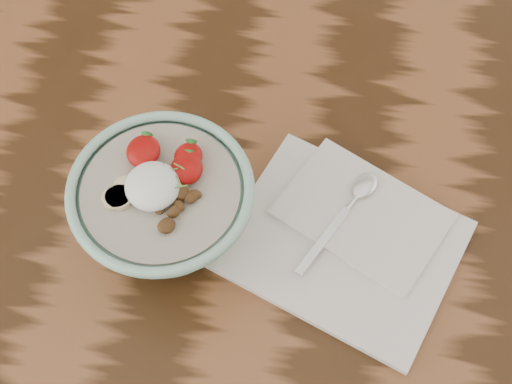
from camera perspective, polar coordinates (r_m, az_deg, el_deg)
table at (r=99.62cm, az=-5.46°, el=-4.23°), size 160.00×90.00×75.00cm
breakfast_bowl at (r=83.81cm, az=-7.34°, el=-1.23°), size 21.19×21.19×14.31cm
napkin at (r=89.28cm, az=7.26°, el=-3.66°), size 33.00×30.01×1.66cm
spoon at (r=90.40cm, az=7.89°, el=-0.55°), size 9.61×15.99×0.89cm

